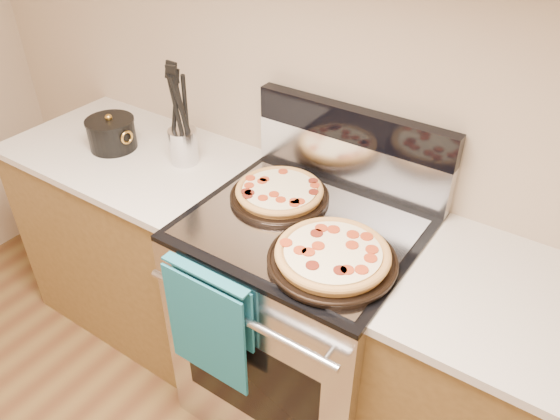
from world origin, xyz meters
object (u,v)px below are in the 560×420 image
Objects in this scene: pepperoni_pizza_front at (333,256)px; utensil_crock at (184,146)px; range_body at (301,321)px; saucepan at (112,135)px; pepperoni_pizza_back at (280,193)px.

utensil_crock reaches higher than pepperoni_pizza_front.
range_body is 0.55m from pepperoni_pizza_front.
pepperoni_pizza_front is 1.14m from saucepan.
saucepan reaches higher than pepperoni_pizza_front.
utensil_crock is 0.34m from saucepan.
range_body is 1.08m from saucepan.
utensil_crock is (-0.80, 0.22, 0.03)m from pepperoni_pizza_front.
range_body is 2.30× the size of pepperoni_pizza_front.
pepperoni_pizza_front reaches higher than pepperoni_pizza_back.
range_body is 0.82m from utensil_crock.
range_body is 2.58× the size of pepperoni_pizza_back.
pepperoni_pizza_back is 0.39m from pepperoni_pizza_front.
saucepan is at bearing -176.08° from pepperoni_pizza_back.
pepperoni_pizza_back is at bearing 148.75° from pepperoni_pizza_front.
saucepan reaches higher than pepperoni_pizza_back.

